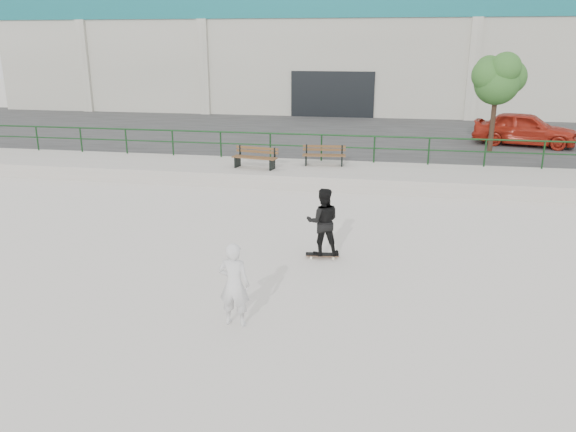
% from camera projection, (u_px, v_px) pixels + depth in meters
% --- Properties ---
extents(ground, '(120.00, 120.00, 0.00)m').
position_uv_depth(ground, '(209.00, 285.00, 11.76)').
color(ground, silver).
rests_on(ground, ground).
extents(ledge, '(30.00, 3.00, 0.50)m').
position_uv_depth(ledge, '(290.00, 173.00, 20.61)').
color(ledge, '#B3AEA3').
rests_on(ledge, ground).
extents(parking_strip, '(60.00, 14.00, 0.50)m').
position_uv_depth(parking_strip, '(319.00, 137.00, 28.59)').
color(parking_strip, '#323232').
rests_on(parking_strip, ground).
extents(railing, '(28.00, 0.06, 1.03)m').
position_uv_depth(railing, '(296.00, 141.00, 21.53)').
color(railing, '#163E1B').
rests_on(railing, ledge).
extents(commercial_building, '(44.20, 16.33, 8.00)m').
position_uv_depth(commercial_building, '(345.00, 46.00, 40.45)').
color(commercial_building, beige).
rests_on(commercial_building, ground).
extents(bench_left, '(1.70, 0.76, 0.76)m').
position_uv_depth(bench_left, '(255.00, 158.00, 20.24)').
color(bench_left, brown).
rests_on(bench_left, ledge).
extents(bench_right, '(1.62, 0.60, 0.73)m').
position_uv_depth(bench_right, '(324.00, 155.00, 20.73)').
color(bench_right, brown).
rests_on(bench_right, ledge).
extents(tree, '(2.26, 2.01, 4.01)m').
position_uv_depth(tree, '(498.00, 77.00, 22.56)').
color(tree, '#3E2E1F').
rests_on(tree, parking_strip).
extents(red_car, '(4.61, 2.78, 1.47)m').
position_uv_depth(red_car, '(525.00, 129.00, 24.57)').
color(red_car, '#AB2415').
rests_on(red_car, parking_strip).
extents(skateboard, '(0.80, 0.29, 0.09)m').
position_uv_depth(skateboard, '(322.00, 255.00, 13.24)').
color(skateboard, black).
rests_on(skateboard, ground).
extents(standing_skater, '(0.87, 0.73, 1.60)m').
position_uv_depth(standing_skater, '(323.00, 222.00, 13.00)').
color(standing_skater, black).
rests_on(standing_skater, skateboard).
extents(seated_skater, '(0.59, 0.40, 1.56)m').
position_uv_depth(seated_skater, '(234.00, 284.00, 9.91)').
color(seated_skater, silver).
rests_on(seated_skater, ground).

